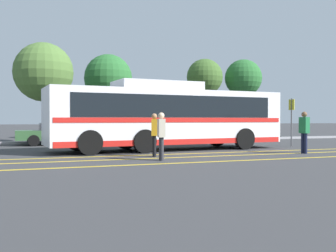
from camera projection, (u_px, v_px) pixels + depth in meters
name	position (u px, v px, depth m)	size (l,w,h in m)	color
ground_plane	(165.00, 150.00, 18.16)	(220.00, 220.00, 0.00)	#38383A
lane_strip_0	(187.00, 154.00, 16.15)	(0.20, 30.97, 0.01)	gold
lane_strip_1	(200.00, 157.00, 14.89)	(0.20, 30.97, 0.01)	gold
lane_strip_2	(223.00, 161.00, 13.22)	(0.20, 30.97, 0.01)	gold
curb_strip	(130.00, 141.00, 24.72)	(38.97, 0.36, 0.15)	#99999E
transit_bus	(168.00, 116.00, 18.18)	(11.42, 3.42, 3.13)	silver
parked_car_1	(60.00, 133.00, 22.05)	(4.86, 2.02, 1.22)	#335B33
parked_car_2	(158.00, 131.00, 24.08)	(4.28, 1.89, 1.39)	olive
pedestrian_0	(154.00, 132.00, 14.90)	(0.34, 0.47, 1.64)	black
pedestrian_1	(161.00, 133.00, 13.49)	(0.29, 0.45, 1.65)	#2D2D33
pedestrian_2	(304.00, 130.00, 16.30)	(0.23, 0.43, 1.74)	#191E38
bus_stop_sign	(292.00, 116.00, 20.55)	(0.07, 0.40, 2.52)	#59595E
tree_0	(243.00, 78.00, 31.70)	(2.98, 2.98, 6.27)	#513823
tree_1	(44.00, 72.00, 24.32)	(3.65, 3.65, 6.18)	#513823
tree_2	(205.00, 78.00, 30.76)	(2.83, 2.83, 6.17)	#513823
tree_3	(108.00, 79.00, 28.61)	(3.49, 3.49, 6.17)	#513823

